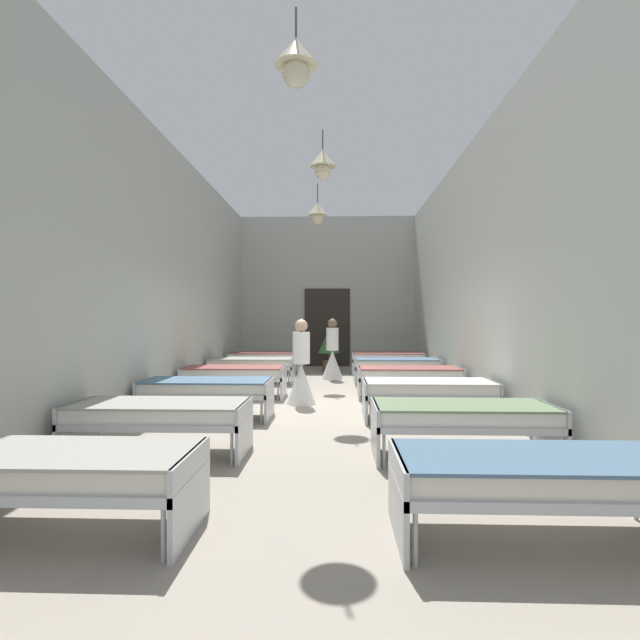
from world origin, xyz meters
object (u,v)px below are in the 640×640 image
bed_right_row_2 (428,390)px  nurse_mid_aisle (332,357)px  bed_right_row_4 (396,364)px  potted_plant (329,345)px  bed_left_row_3 (235,374)px  bed_right_row_5 (387,358)px  bed_left_row_1 (160,414)px  bed_left_row_5 (265,357)px  bed_right_row_0 (537,475)px  bed_left_row_2 (207,389)px  nurse_near_aisle (301,374)px  bed_left_row_0 (59,470)px  bed_left_row_4 (252,364)px  bed_right_row_3 (409,374)px  bed_right_row_1 (462,417)px

bed_right_row_2 → nurse_mid_aisle: (-1.45, 4.61, 0.09)m
bed_right_row_4 → potted_plant: 2.81m
bed_right_row_2 → bed_left_row_3: bearing=149.9°
bed_right_row_4 → bed_right_row_5: (0.00, 1.90, 0.00)m
bed_left_row_1 → bed_left_row_5: same height
bed_left_row_3 → bed_right_row_0: bearing=-60.1°
bed_left_row_3 → bed_left_row_2: bearing=-90.0°
bed_left_row_1 → bed_left_row_2: same height
bed_left_row_3 → bed_right_row_4: 3.79m
bed_right_row_0 → nurse_near_aisle: bearing=111.4°
bed_left_row_2 → bed_left_row_5: same height
nurse_near_aisle → bed_right_row_5: bearing=15.0°
bed_left_row_2 → bed_right_row_5: bearing=60.1°
bed_left_row_3 → nurse_near_aisle: 1.49m
nurse_mid_aisle → bed_left_row_0: bearing=-83.8°
nurse_near_aisle → bed_left_row_5: bearing=54.8°
bed_left_row_0 → bed_left_row_2: 3.80m
bed_left_row_2 → bed_right_row_2: (3.27, 0.00, 0.00)m
bed_left_row_0 → bed_left_row_4: size_ratio=1.00×
bed_left_row_0 → bed_right_row_0: size_ratio=1.00×
bed_left_row_2 → bed_right_row_3: same height
bed_left_row_0 → bed_right_row_1: (3.27, 1.90, 0.00)m
bed_left_row_2 → bed_left_row_5: (0.00, 5.70, 0.00)m
bed_left_row_0 → bed_left_row_5: same height
bed_left_row_3 → bed_left_row_5: size_ratio=1.00×
bed_left_row_3 → nurse_mid_aisle: size_ratio=1.28×
bed_left_row_2 → bed_left_row_5: bearing=90.0°
bed_right_row_1 → bed_left_row_5: 8.28m
bed_right_row_0 → nurse_mid_aisle: bearing=99.8°
bed_right_row_2 → bed_left_row_3: 3.79m
bed_right_row_1 → potted_plant: 8.17m
bed_right_row_1 → bed_left_row_3: same height
bed_left_row_1 → bed_right_row_3: size_ratio=1.00×
bed_right_row_0 → nurse_near_aisle: size_ratio=1.28×
bed_right_row_2 → bed_right_row_1: bearing=-90.0°
bed_left_row_1 → potted_plant: bearing=77.9°
bed_right_row_2 → nurse_mid_aisle: nurse_mid_aisle is taller
bed_left_row_1 → bed_right_row_2: bearing=30.1°
bed_right_row_5 → bed_left_row_5: bearing=180.0°
potted_plant → bed_right_row_1: bearing=-79.0°
bed_right_row_5 → bed_right_row_4: bearing=-90.0°
bed_left_row_2 → potted_plant: 6.36m
bed_left_row_2 → bed_right_row_5: size_ratio=1.00×
bed_right_row_2 → bed_right_row_4: 3.80m
potted_plant → nurse_near_aisle: bearing=-94.7°
bed_right_row_4 → nurse_mid_aisle: size_ratio=1.28×
bed_left_row_1 → nurse_mid_aisle: nurse_mid_aisle is taller
bed_right_row_0 → nurse_near_aisle: nurse_near_aisle is taller
bed_left_row_4 → nurse_mid_aisle: size_ratio=1.28×
nurse_mid_aisle → potted_plant: size_ratio=1.24×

